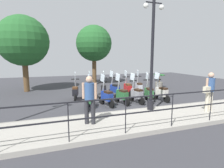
# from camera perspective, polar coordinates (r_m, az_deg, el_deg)

# --- Properties ---
(ground_plane) EXTENTS (28.00, 28.00, 0.00)m
(ground_plane) POSITION_cam_1_polar(r_m,az_deg,el_deg) (9.60, 3.23, -5.34)
(ground_plane) COLOR #38383D
(promenade_walkway) EXTENTS (2.20, 20.00, 0.15)m
(promenade_walkway) POSITION_cam_1_polar(r_m,az_deg,el_deg) (6.89, 13.36, -10.65)
(promenade_walkway) COLOR #A39E93
(promenade_walkway) RESTS_ON ground_plane
(fence_railing) EXTENTS (0.04, 16.03, 1.07)m
(fence_railing) POSITION_cam_1_polar(r_m,az_deg,el_deg) (5.83, 19.16, -5.93)
(fence_railing) COLOR black
(fence_railing) RESTS_ON promenade_walkway
(lamp_post_near) EXTENTS (0.26, 0.90, 4.64)m
(lamp_post_near) POSITION_cam_1_polar(r_m,az_deg,el_deg) (7.31, 12.92, 7.62)
(lamp_post_near) COLOR black
(lamp_post_near) RESTS_ON promenade_walkway
(pedestrian_with_bag) EXTENTS (0.35, 0.64, 1.59)m
(pedestrian_with_bag) POSITION_cam_1_polar(r_m,az_deg,el_deg) (8.03, 29.29, -1.38)
(pedestrian_with_bag) COLOR beige
(pedestrian_with_bag) RESTS_ON promenade_walkway
(pedestrian_distant) EXTENTS (0.43, 0.45, 1.59)m
(pedestrian_distant) POSITION_cam_1_polar(r_m,az_deg,el_deg) (5.72, -7.33, -4.01)
(pedestrian_distant) COLOR #28282D
(pedestrian_distant) RESTS_ON promenade_walkway
(tree_large) EXTENTS (3.31, 3.31, 5.05)m
(tree_large) POSITION_cam_1_polar(r_m,az_deg,el_deg) (13.22, -26.99, 12.36)
(tree_large) COLOR brown
(tree_large) RESTS_ON ground_plane
(tree_distant) EXTENTS (3.01, 3.01, 5.00)m
(tree_distant) POSITION_cam_1_polar(r_m,az_deg,el_deg) (15.22, -5.93, 12.98)
(tree_distant) COLOR brown
(tree_distant) RESTS_ON ground_plane
(potted_palm) EXTENTS (1.06, 0.66, 1.05)m
(potted_palm) POSITION_cam_1_polar(r_m,az_deg,el_deg) (13.88, 15.08, 0.62)
(potted_palm) COLOR slate
(potted_palm) RESTS_ON ground_plane
(scooter_near_0) EXTENTS (1.22, 0.49, 1.54)m
(scooter_near_0) POSITION_cam_1_polar(r_m,az_deg,el_deg) (9.68, 15.73, -2.61)
(scooter_near_0) COLOR black
(scooter_near_0) RESTS_ON ground_plane
(scooter_near_1) EXTENTS (1.22, 0.48, 1.54)m
(scooter_near_1) POSITION_cam_1_polar(r_m,az_deg,el_deg) (9.38, 11.91, -2.83)
(scooter_near_1) COLOR black
(scooter_near_1) RESTS_ON ground_plane
(scooter_near_2) EXTENTS (1.22, 0.50, 1.54)m
(scooter_near_2) POSITION_cam_1_polar(r_m,az_deg,el_deg) (8.99, 7.96, -3.23)
(scooter_near_2) COLOR black
(scooter_near_2) RESTS_ON ground_plane
(scooter_near_3) EXTENTS (1.21, 0.52, 1.54)m
(scooter_near_3) POSITION_cam_1_polar(r_m,az_deg,el_deg) (8.71, 3.16, -3.54)
(scooter_near_3) COLOR black
(scooter_near_3) RESTS_ON ground_plane
(scooter_near_4) EXTENTS (1.20, 0.54, 1.54)m
(scooter_near_4) POSITION_cam_1_polar(r_m,az_deg,el_deg) (8.37, -1.81, -4.03)
(scooter_near_4) COLOR black
(scooter_near_4) RESTS_ON ground_plane
(scooter_near_5) EXTENTS (1.20, 0.54, 1.54)m
(scooter_near_5) POSITION_cam_1_polar(r_m,az_deg,el_deg) (8.06, -7.76, -4.62)
(scooter_near_5) COLOR black
(scooter_near_5) RESTS_ON ground_plane
(scooter_far_0) EXTENTS (1.22, 0.49, 1.54)m
(scooter_far_0) POSITION_cam_1_polar(r_m,az_deg,el_deg) (11.07, 8.72, -0.99)
(scooter_far_0) COLOR black
(scooter_far_0) RESTS_ON ground_plane
(scooter_far_1) EXTENTS (1.23, 0.44, 1.54)m
(scooter_far_1) POSITION_cam_1_polar(r_m,az_deg,el_deg) (10.67, 5.09, -1.28)
(scooter_far_1) COLOR black
(scooter_far_1) RESTS_ON ground_plane
(scooter_far_2) EXTENTS (1.22, 0.50, 1.54)m
(scooter_far_2) POSITION_cam_1_polar(r_m,az_deg,el_deg) (10.33, 0.82, -1.58)
(scooter_far_2) COLOR black
(scooter_far_2) RESTS_ON ground_plane
(scooter_far_3) EXTENTS (1.21, 0.53, 1.54)m
(scooter_far_3) POSITION_cam_1_polar(r_m,az_deg,el_deg) (10.05, -2.74, -1.88)
(scooter_far_3) COLOR black
(scooter_far_3) RESTS_ON ground_plane
(scooter_far_4) EXTENTS (1.23, 0.44, 1.54)m
(scooter_far_4) POSITION_cam_1_polar(r_m,az_deg,el_deg) (10.00, -6.99, -1.99)
(scooter_far_4) COLOR black
(scooter_far_4) RESTS_ON ground_plane
(scooter_far_5) EXTENTS (1.22, 0.48, 1.54)m
(scooter_far_5) POSITION_cam_1_polar(r_m,az_deg,el_deg) (9.72, -11.88, -2.42)
(scooter_far_5) COLOR black
(scooter_far_5) RESTS_ON ground_plane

